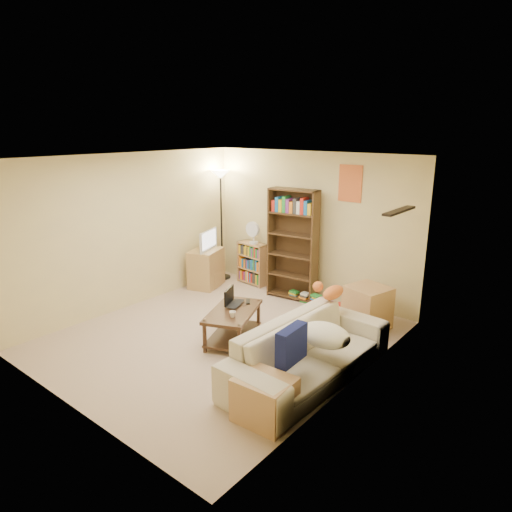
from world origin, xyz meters
name	(u,v)px	position (x,y,z in m)	size (l,w,h in m)	color
room	(220,225)	(0.00, 0.01, 1.62)	(4.50, 4.54, 2.52)	#CDAD99
sofa	(309,351)	(1.55, -0.15, 0.34)	(1.01, 2.35, 0.68)	beige
navy_pillow	(291,345)	(1.64, -0.65, 0.65)	(0.44, 0.13, 0.40)	#12184F
cream_blanket	(325,335)	(1.72, -0.10, 0.58)	(0.62, 0.44, 0.27)	white
tabby_cat	(330,291)	(1.29, 0.75, 0.77)	(0.53, 0.21, 0.18)	orange
coffee_table	(233,320)	(0.20, 0.02, 0.30)	(0.91, 1.15, 0.45)	#412719
laptop	(239,305)	(0.16, 0.19, 0.47)	(0.35, 0.43, 0.03)	black
laptop_screen	(229,296)	(0.02, 0.13, 0.59)	(0.01, 0.34, 0.23)	white
mug	(232,314)	(0.36, -0.17, 0.49)	(0.11, 0.11, 0.08)	silver
tv_remote	(248,301)	(0.17, 0.37, 0.46)	(0.06, 0.18, 0.02)	black
tv_stand	(206,268)	(-1.70, 1.39, 0.35)	(0.47, 0.66, 0.70)	tan
television	(205,240)	(-1.70, 1.39, 0.89)	(0.28, 0.64, 0.37)	black
tall_bookshelf	(293,242)	(-0.12, 1.90, 1.00)	(0.88, 0.38, 1.90)	#4A351C
short_bookshelf	(253,263)	(-1.13, 2.05, 0.40)	(0.64, 0.31, 0.79)	tan
desk_fan	(253,232)	(-1.08, 2.01, 1.02)	(0.28, 0.16, 0.42)	white
floor_lamp	(221,193)	(-1.80, 1.93, 1.68)	(0.36, 0.36, 2.11)	black
side_table	(367,307)	(1.45, 1.59, 0.32)	(0.55, 0.55, 0.63)	tan
end_cabinet	(265,399)	(1.65, -1.13, 0.23)	(0.56, 0.47, 0.47)	tan
book_stacks	(317,302)	(0.45, 1.83, 0.08)	(1.15, 0.24, 0.20)	red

